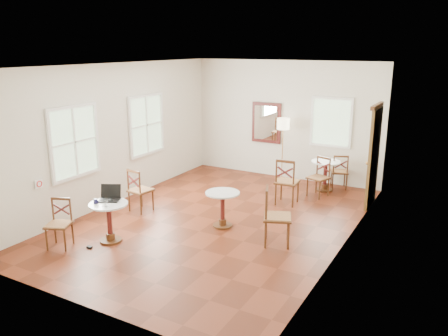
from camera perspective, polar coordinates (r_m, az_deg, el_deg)
name	(u,v)px	position (r m, az deg, el deg)	size (l,w,h in m)	color
ground	(217,220)	(8.99, -0.94, -6.61)	(7.00, 7.00, 0.00)	#632410
room_shell	(221,124)	(8.73, -0.43, 5.65)	(5.02, 7.02, 3.01)	silver
cafe_table_near	(109,218)	(8.14, -14.34, -6.16)	(0.67, 0.67, 0.71)	#4D2A13
cafe_table_mid	(223,205)	(8.53, -0.19, -4.76)	(0.65, 0.65, 0.69)	#4D2A13
cafe_table_back	(325,172)	(10.89, 12.72, -0.55)	(0.68, 0.68, 0.72)	#4D2A13
chair_near_a	(140,190)	(9.47, -10.64, -2.77)	(0.47, 0.47, 0.92)	#4D2A13
chair_near_b	(59,224)	(8.21, -20.15, -6.63)	(0.51, 0.51, 0.84)	#4D2A13
chair_mid_a	(287,182)	(9.81, 7.98, -1.71)	(0.50, 0.50, 1.02)	#4D2A13
chair_mid_b	(276,216)	(7.82, 6.58, -6.11)	(0.62, 0.62, 1.03)	#4D2A13
chair_back_a	(339,171)	(11.14, 14.41, -0.43)	(0.51, 0.51, 0.85)	#4D2A13
chair_back_b	(319,177)	(10.47, 11.95, -1.15)	(0.53, 0.53, 0.90)	#4D2A13
floor_lamp	(283,128)	(11.31, 7.51, 5.04)	(0.31, 0.31, 1.61)	#BF8C3F
laptop	(110,196)	(8.21, -14.26, -3.47)	(0.45, 0.42, 0.25)	black
mouse	(111,200)	(8.14, -14.13, -3.94)	(0.10, 0.07, 0.04)	black
navy_mug	(96,201)	(8.08, -15.94, -4.07)	(0.10, 0.07, 0.08)	black
water_glass	(106,204)	(7.88, -14.68, -4.38)	(0.07, 0.07, 0.11)	white
power_adapter	(89,247)	(8.13, -16.68, -9.59)	(0.09, 0.05, 0.04)	black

